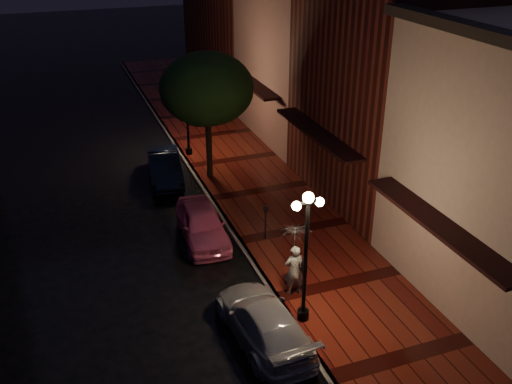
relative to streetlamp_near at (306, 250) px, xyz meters
name	(u,v)px	position (x,y,z in m)	size (l,w,h in m)	color
ground	(239,244)	(-0.35, 5.00, -2.60)	(120.00, 120.00, 0.00)	black
sidewalk	(294,232)	(1.90, 5.00, -2.53)	(4.50, 60.00, 0.15)	#46100C
curb	(239,242)	(-0.35, 5.00, -2.53)	(0.25, 60.00, 0.15)	#595451
storefront_mid	(386,71)	(6.65, 7.00, 2.90)	(5.00, 8.00, 11.00)	#511914
storefront_far	(302,54)	(6.65, 15.00, 1.90)	(5.00, 8.00, 9.00)	#8C5951
storefront_extra	(241,15)	(6.65, 25.00, 2.40)	(5.00, 12.00, 10.00)	#511914
streetlamp_near	(306,250)	(0.00, 0.00, 0.00)	(0.96, 0.36, 4.31)	black
streetlamp_far	(187,108)	(0.00, 14.00, 0.00)	(0.96, 0.36, 4.31)	black
street_tree	(207,91)	(0.26, 10.99, 1.64)	(4.16, 4.16, 5.80)	black
pink_car	(202,224)	(-1.56, 5.80, -1.92)	(1.60, 3.98, 1.36)	#E85F8F
navy_car	(164,166)	(-1.75, 11.65, -1.93)	(1.42, 4.06, 1.34)	black
silver_car	(263,322)	(-1.40, -0.28, -1.96)	(1.79, 4.39, 1.28)	#A8A9B0
woman_with_umbrella	(295,250)	(0.25, 1.30, -0.81)	(1.03, 1.05, 2.48)	silver
parking_meter	(265,219)	(0.62, 4.78, -1.60)	(0.14, 0.11, 1.40)	black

